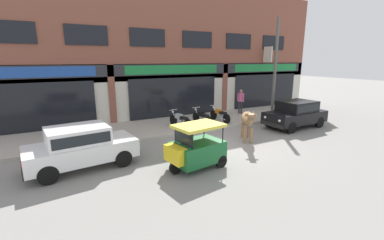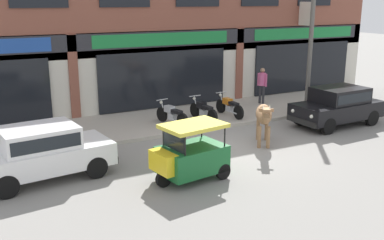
{
  "view_description": "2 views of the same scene",
  "coord_description": "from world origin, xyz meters",
  "px_view_note": "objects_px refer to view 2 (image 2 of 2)",
  "views": [
    {
      "loc": [
        -6.66,
        -8.73,
        3.64
      ],
      "look_at": [
        -1.41,
        1.0,
        1.03
      ],
      "focal_mm": 24.0,
      "sensor_mm": 36.0,
      "label": 1
    },
    {
      "loc": [
        -7.79,
        -11.45,
        4.66
      ],
      "look_at": [
        -1.24,
        1.0,
        0.87
      ],
      "focal_mm": 42.0,
      "sensor_mm": 36.0,
      "label": 2
    }
  ],
  "objects_px": {
    "car_1": "(42,150)",
    "pedestrian": "(262,82)",
    "car_0": "(338,104)",
    "motorcycle_0": "(172,115)",
    "motorcycle_1": "(203,111)",
    "motorcycle_2": "(229,107)",
    "utility_pole": "(311,41)",
    "auto_rickshaw": "(190,156)",
    "cow": "(264,115)"
  },
  "relations": [
    {
      "from": "car_0",
      "to": "motorcycle_0",
      "type": "height_order",
      "value": "car_0"
    },
    {
      "from": "car_1",
      "to": "motorcycle_1",
      "type": "height_order",
      "value": "car_1"
    },
    {
      "from": "cow",
      "to": "pedestrian",
      "type": "xyz_separation_m",
      "value": [
        3.29,
        4.57,
        0.1
      ]
    },
    {
      "from": "pedestrian",
      "to": "auto_rickshaw",
      "type": "bearing_deg",
      "value": -138.22
    },
    {
      "from": "car_1",
      "to": "pedestrian",
      "type": "relative_size",
      "value": 2.33
    },
    {
      "from": "car_0",
      "to": "motorcycle_1",
      "type": "bearing_deg",
      "value": 149.6
    },
    {
      "from": "car_0",
      "to": "auto_rickshaw",
      "type": "xyz_separation_m",
      "value": [
        -7.45,
        -2.16,
        -0.15
      ]
    },
    {
      "from": "auto_rickshaw",
      "to": "motorcycle_1",
      "type": "relative_size",
      "value": 1.15
    },
    {
      "from": "auto_rickshaw",
      "to": "motorcycle_2",
      "type": "relative_size",
      "value": 1.15
    },
    {
      "from": "cow",
      "to": "auto_rickshaw",
      "type": "relative_size",
      "value": 0.9
    },
    {
      "from": "car_1",
      "to": "pedestrian",
      "type": "height_order",
      "value": "pedestrian"
    },
    {
      "from": "motorcycle_0",
      "to": "motorcycle_1",
      "type": "height_order",
      "value": "same"
    },
    {
      "from": "car_1",
      "to": "auto_rickshaw",
      "type": "distance_m",
      "value": 3.9
    },
    {
      "from": "car_0",
      "to": "motorcycle_0",
      "type": "distance_m",
      "value": 6.3
    },
    {
      "from": "car_0",
      "to": "motorcycle_0",
      "type": "relative_size",
      "value": 2.05
    },
    {
      "from": "motorcycle_0",
      "to": "utility_pole",
      "type": "distance_m",
      "value": 6.46
    },
    {
      "from": "motorcycle_0",
      "to": "motorcycle_1",
      "type": "bearing_deg",
      "value": 0.78
    },
    {
      "from": "motorcycle_0",
      "to": "motorcycle_1",
      "type": "xyz_separation_m",
      "value": [
        1.35,
        0.02,
        0.0
      ]
    },
    {
      "from": "motorcycle_2",
      "to": "car_1",
      "type": "bearing_deg",
      "value": -158.88
    },
    {
      "from": "car_1",
      "to": "cow",
      "type": "bearing_deg",
      "value": -2.84
    },
    {
      "from": "motorcycle_1",
      "to": "utility_pole",
      "type": "distance_m",
      "value": 5.26
    },
    {
      "from": "auto_rickshaw",
      "to": "motorcycle_0",
      "type": "distance_m",
      "value": 5.02
    },
    {
      "from": "motorcycle_1",
      "to": "car_0",
      "type": "bearing_deg",
      "value": -30.4
    },
    {
      "from": "motorcycle_2",
      "to": "car_0",
      "type": "bearing_deg",
      "value": -40.46
    },
    {
      "from": "car_0",
      "to": "motorcycle_1",
      "type": "distance_m",
      "value": 5.11
    },
    {
      "from": "motorcycle_0",
      "to": "pedestrian",
      "type": "bearing_deg",
      "value": 14.92
    },
    {
      "from": "cow",
      "to": "auto_rickshaw",
      "type": "distance_m",
      "value": 3.84
    },
    {
      "from": "utility_pole",
      "to": "cow",
      "type": "bearing_deg",
      "value": -148.39
    },
    {
      "from": "pedestrian",
      "to": "utility_pole",
      "type": "bearing_deg",
      "value": -68.82
    },
    {
      "from": "cow",
      "to": "motorcycle_0",
      "type": "height_order",
      "value": "cow"
    },
    {
      "from": "motorcycle_0",
      "to": "motorcycle_2",
      "type": "relative_size",
      "value": 0.99
    },
    {
      "from": "motorcycle_1",
      "to": "motorcycle_2",
      "type": "relative_size",
      "value": 1.0
    },
    {
      "from": "car_0",
      "to": "motorcycle_0",
      "type": "bearing_deg",
      "value": 155.97
    },
    {
      "from": "cow",
      "to": "utility_pole",
      "type": "relative_size",
      "value": 0.32
    },
    {
      "from": "car_0",
      "to": "motorcycle_1",
      "type": "height_order",
      "value": "car_0"
    },
    {
      "from": "auto_rickshaw",
      "to": "pedestrian",
      "type": "xyz_separation_m",
      "value": [
        6.8,
        6.08,
        0.45
      ]
    },
    {
      "from": "motorcycle_1",
      "to": "pedestrian",
      "type": "distance_m",
      "value": 4.03
    },
    {
      "from": "car_1",
      "to": "utility_pole",
      "type": "height_order",
      "value": "utility_pole"
    },
    {
      "from": "cow",
      "to": "motorcycle_1",
      "type": "relative_size",
      "value": 1.04
    },
    {
      "from": "motorcycle_1",
      "to": "motorcycle_0",
      "type": "bearing_deg",
      "value": -179.22
    },
    {
      "from": "car_0",
      "to": "pedestrian",
      "type": "bearing_deg",
      "value": 99.4
    },
    {
      "from": "car_0",
      "to": "pedestrian",
      "type": "relative_size",
      "value": 2.29
    },
    {
      "from": "cow",
      "to": "car_0",
      "type": "bearing_deg",
      "value": 9.4
    },
    {
      "from": "motorcycle_2",
      "to": "pedestrian",
      "type": "height_order",
      "value": "pedestrian"
    },
    {
      "from": "car_1",
      "to": "motorcycle_1",
      "type": "bearing_deg",
      "value": 24.0
    },
    {
      "from": "car_0",
      "to": "car_1",
      "type": "relative_size",
      "value": 0.98
    },
    {
      "from": "cow",
      "to": "motorcycle_1",
      "type": "xyz_separation_m",
      "value": [
        -0.46,
        3.23,
        -0.49
      ]
    },
    {
      "from": "car_1",
      "to": "auto_rickshaw",
      "type": "bearing_deg",
      "value": -28.35
    },
    {
      "from": "cow",
      "to": "car_1",
      "type": "xyz_separation_m",
      "value": [
        -6.95,
        0.34,
        -0.19
      ]
    },
    {
      "from": "motorcycle_2",
      "to": "utility_pole",
      "type": "relative_size",
      "value": 0.31
    }
  ]
}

